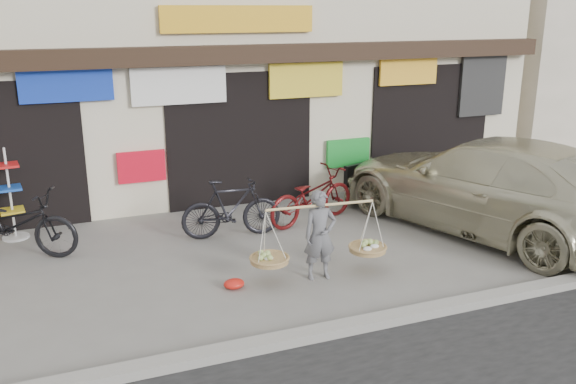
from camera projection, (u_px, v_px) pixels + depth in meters
name	position (u px, v px, depth m)	size (l,w,h in m)	color
ground	(308.00, 267.00, 9.55)	(70.00, 70.00, 0.00)	gray
kerb	(369.00, 323.00, 7.75)	(70.00, 0.25, 0.12)	gray
shophouse_block	(202.00, 28.00, 14.27)	(14.00, 6.32, 7.00)	beige
street_vendor	(320.00, 239.00, 9.01)	(2.10, 0.70, 1.36)	slate
bike_0	(13.00, 224.00, 9.82)	(0.74, 2.13, 1.12)	black
bike_1	(231.00, 208.00, 10.68)	(0.50, 1.76, 1.06)	black
bike_2	(312.00, 196.00, 11.43)	(0.68, 1.96, 1.03)	#510D0E
suv	(488.00, 185.00, 10.96)	(4.09, 6.32, 1.70)	#C0BB9B
display_rack	(11.00, 203.00, 10.58)	(0.45, 0.45, 1.63)	silver
red_bag	(234.00, 284.00, 8.82)	(0.31, 0.25, 0.14)	red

